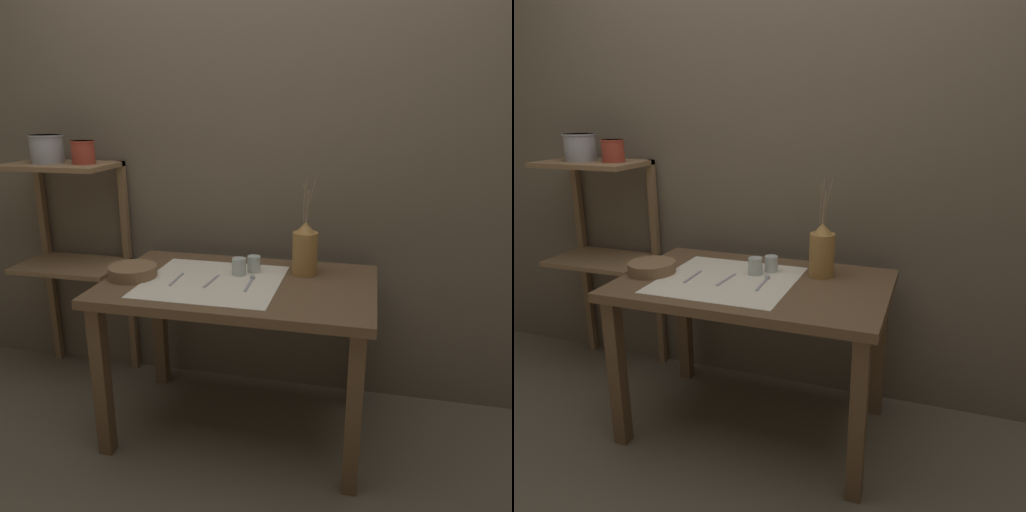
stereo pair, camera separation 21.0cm
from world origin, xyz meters
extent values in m
plane|color=brown|center=(0.00, 0.00, 0.00)|extent=(12.00, 12.00, 0.00)
cube|color=brown|center=(0.00, 0.47, 1.20)|extent=(7.00, 0.06, 2.40)
cube|color=brown|center=(0.00, 0.00, 0.71)|extent=(1.16, 0.72, 0.04)
cube|color=brown|center=(-0.52, -0.30, 0.34)|extent=(0.06, 0.06, 0.69)
cube|color=brown|center=(0.52, -0.30, 0.34)|extent=(0.06, 0.06, 0.69)
cube|color=brown|center=(-0.52, 0.30, 0.34)|extent=(0.06, 0.06, 0.69)
cube|color=brown|center=(0.52, 0.30, 0.34)|extent=(0.06, 0.06, 0.69)
cube|color=brown|center=(-0.98, 0.25, 1.17)|extent=(0.53, 0.34, 0.02)
cube|color=brown|center=(-0.98, 0.25, 0.65)|extent=(0.53, 0.34, 0.02)
cube|color=brown|center=(-1.23, 0.40, 0.59)|extent=(0.04, 0.04, 1.18)
cube|color=brown|center=(-0.73, 0.40, 0.59)|extent=(0.04, 0.04, 1.18)
cube|color=beige|center=(-0.11, -0.03, 0.73)|extent=(0.58, 0.54, 0.00)
cylinder|color=olive|center=(0.26, 0.16, 0.82)|extent=(0.11, 0.11, 0.19)
cone|color=olive|center=(0.26, 0.16, 0.95)|extent=(0.08, 0.08, 0.05)
cylinder|color=#847056|center=(0.25, 0.14, 1.06)|extent=(0.01, 0.01, 0.17)
cylinder|color=#847056|center=(0.27, 0.15, 1.04)|extent=(0.01, 0.03, 0.14)
cylinder|color=#847056|center=(0.26, 0.18, 1.05)|extent=(0.03, 0.04, 0.16)
cylinder|color=#847056|center=(0.28, 0.17, 1.07)|extent=(0.04, 0.02, 0.19)
cylinder|color=#847056|center=(0.26, 0.17, 1.07)|extent=(0.01, 0.03, 0.19)
cylinder|color=#847056|center=(0.27, 0.15, 1.04)|extent=(0.01, 0.03, 0.14)
cylinder|color=brown|center=(-0.47, -0.05, 0.75)|extent=(0.21, 0.21, 0.05)
cylinder|color=#B7C1BC|center=(-0.02, 0.08, 0.77)|extent=(0.06, 0.06, 0.08)
cylinder|color=#B7C1BC|center=(0.03, 0.14, 0.77)|extent=(0.06, 0.06, 0.07)
cube|color=#939399|center=(-0.27, -0.05, 0.73)|extent=(0.02, 0.16, 0.00)
cube|color=#939399|center=(-0.11, -0.04, 0.73)|extent=(0.03, 0.16, 0.00)
cube|color=#939399|center=(0.05, -0.04, 0.73)|extent=(0.02, 0.16, 0.00)
sphere|color=#939399|center=(0.05, 0.04, 0.74)|extent=(0.02, 0.02, 0.02)
cylinder|color=#939399|center=(-1.05, 0.25, 1.25)|extent=(0.16, 0.16, 0.14)
cylinder|color=#939399|center=(-1.05, 0.25, 1.32)|extent=(0.17, 0.17, 0.01)
cylinder|color=#9E3828|center=(-0.85, 0.25, 1.24)|extent=(0.11, 0.11, 0.11)
cylinder|color=#9E3828|center=(-0.85, 0.25, 1.29)|extent=(0.12, 0.12, 0.01)
camera|label=1|loc=(0.53, -1.96, 1.45)|focal=35.00mm
camera|label=2|loc=(0.73, -1.90, 1.45)|focal=35.00mm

